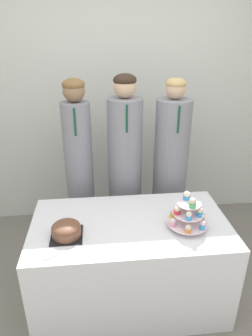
# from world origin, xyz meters

# --- Properties ---
(wall_back) EXTENTS (9.00, 0.06, 2.70)m
(wall_back) POSITION_xyz_m (0.00, 1.70, 1.35)
(wall_back) COLOR silver
(wall_back) RESTS_ON ground_plane
(table) EXTENTS (1.40, 0.77, 0.72)m
(table) POSITION_xyz_m (0.00, 0.38, 0.36)
(table) COLOR white
(table) RESTS_ON ground_plane
(round_cake) EXTENTS (0.21, 0.21, 0.10)m
(round_cake) POSITION_xyz_m (-0.43, 0.27, 0.77)
(round_cake) COLOR black
(round_cake) RESTS_ON table
(cake_knife) EXTENTS (0.23, 0.15, 0.01)m
(cake_knife) POSITION_xyz_m (-0.48, 0.10, 0.72)
(cake_knife) COLOR silver
(cake_knife) RESTS_ON table
(cupcake_stand) EXTENTS (0.28, 0.28, 0.26)m
(cupcake_stand) POSITION_xyz_m (0.38, 0.29, 0.83)
(cupcake_stand) COLOR silver
(cupcake_stand) RESTS_ON table
(student_0) EXTENTS (0.24, 0.25, 1.62)m
(student_0) POSITION_xyz_m (-0.37, 1.04, 0.79)
(student_0) COLOR gray
(student_0) RESTS_ON ground_plane
(student_1) EXTENTS (0.30, 0.30, 1.65)m
(student_1) POSITION_xyz_m (0.03, 1.04, 0.79)
(student_1) COLOR gray
(student_1) RESTS_ON ground_plane
(student_2) EXTENTS (0.30, 0.31, 1.61)m
(student_2) POSITION_xyz_m (0.44, 1.04, 0.76)
(student_2) COLOR gray
(student_2) RESTS_ON ground_plane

